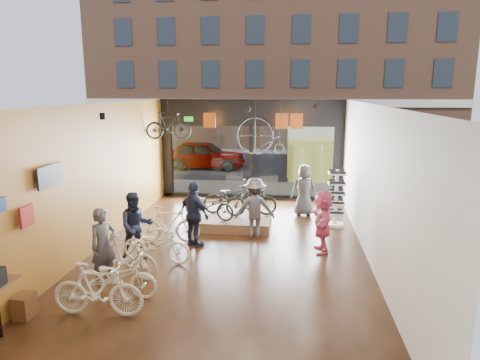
% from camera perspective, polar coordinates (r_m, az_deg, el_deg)
% --- Properties ---
extents(ground_plane, '(7.00, 12.00, 0.04)m').
position_cam_1_polar(ground_plane, '(11.22, -1.55, -9.83)').
color(ground_plane, black).
rests_on(ground_plane, ground).
extents(ceiling, '(7.00, 12.00, 0.04)m').
position_cam_1_polar(ceiling, '(10.43, -1.67, 10.17)').
color(ceiling, black).
rests_on(ceiling, ground).
extents(wall_left, '(0.04, 12.00, 3.80)m').
position_cam_1_polar(wall_left, '(11.71, -18.90, 0.25)').
color(wall_left, '#A27525').
rests_on(wall_left, ground).
extents(wall_right, '(0.04, 12.00, 3.80)m').
position_cam_1_polar(wall_right, '(10.73, 17.32, -0.66)').
color(wall_right, beige).
rests_on(wall_right, ground).
extents(wall_back, '(7.00, 0.04, 3.80)m').
position_cam_1_polar(wall_back, '(5.08, -12.03, -14.43)').
color(wall_back, beige).
rests_on(wall_back, ground).
extents(storefront, '(7.00, 0.26, 3.80)m').
position_cam_1_polar(storefront, '(16.54, 1.48, 4.12)').
color(storefront, black).
rests_on(storefront, ground).
extents(exit_sign, '(0.35, 0.06, 0.18)m').
position_cam_1_polar(exit_sign, '(16.70, -6.85, 8.09)').
color(exit_sign, '#198C26').
rests_on(exit_sign, storefront).
extents(street_road, '(30.00, 18.00, 0.02)m').
position_cam_1_polar(street_road, '(25.70, 3.38, 2.58)').
color(street_road, black).
rests_on(street_road, ground).
extents(sidewalk_near, '(30.00, 2.40, 0.12)m').
position_cam_1_polar(sidewalk_near, '(18.05, 1.81, -1.16)').
color(sidewalk_near, slate).
rests_on(sidewalk_near, ground).
extents(sidewalk_far, '(30.00, 2.00, 0.12)m').
position_cam_1_polar(sidewalk_far, '(29.63, 3.87, 3.96)').
color(sidewalk_far, slate).
rests_on(sidewalk_far, ground).
extents(opposite_building, '(26.00, 5.00, 14.00)m').
position_cam_1_polar(opposite_building, '(31.98, 4.31, 16.99)').
color(opposite_building, brown).
rests_on(opposite_building, ground).
extents(street_car, '(4.40, 1.77, 1.50)m').
position_cam_1_polar(street_car, '(23.04, -4.83, 3.40)').
color(street_car, gray).
rests_on(street_car, street_road).
extents(box_truck, '(2.39, 7.17, 2.82)m').
position_cam_1_polar(box_truck, '(21.51, 9.58, 4.45)').
color(box_truck, silver).
rests_on(box_truck, street_road).
extents(floor_bike_1, '(1.74, 0.54, 1.04)m').
position_cam_1_polar(floor_bike_1, '(8.57, -18.44, -13.69)').
color(floor_bike_1, beige).
rests_on(floor_bike_1, ground_plane).
extents(floor_bike_2, '(1.68, 0.61, 0.88)m').
position_cam_1_polar(floor_bike_2, '(9.19, -16.11, -12.30)').
color(floor_bike_2, beige).
rests_on(floor_bike_2, ground_plane).
extents(floor_bike_3, '(1.72, 0.85, 0.99)m').
position_cam_1_polar(floor_bike_3, '(10.02, -15.05, -9.81)').
color(floor_bike_3, beige).
rests_on(floor_bike_3, ground_plane).
extents(floor_bike_4, '(1.76, 0.75, 0.90)m').
position_cam_1_polar(floor_bike_4, '(10.69, -11.08, -8.49)').
color(floor_bike_4, beige).
rests_on(floor_bike_4, ground_plane).
extents(floor_bike_5, '(1.77, 0.61, 1.04)m').
position_cam_1_polar(floor_bike_5, '(11.95, -9.54, -5.86)').
color(floor_bike_5, beige).
rests_on(floor_bike_5, ground_plane).
extents(display_platform, '(2.40, 1.80, 0.30)m').
position_cam_1_polar(display_platform, '(13.38, -1.08, -5.44)').
color(display_platform, brown).
rests_on(display_platform, ground_plane).
extents(display_bike_left, '(1.73, 1.01, 0.86)m').
position_cam_1_polar(display_bike_left, '(12.96, -4.16, -3.37)').
color(display_bike_left, black).
rests_on(display_bike_left, display_platform).
extents(display_bike_mid, '(1.65, 0.81, 0.96)m').
position_cam_1_polar(display_bike_mid, '(13.22, 1.54, -2.81)').
color(display_bike_mid, black).
rests_on(display_bike_mid, display_platform).
extents(display_bike_right, '(1.98, 1.34, 0.99)m').
position_cam_1_polar(display_bike_right, '(13.68, -1.08, -2.24)').
color(display_bike_right, black).
rests_on(display_bike_right, display_platform).
extents(customer_0, '(0.68, 0.73, 1.67)m').
position_cam_1_polar(customer_0, '(9.80, -17.75, -8.37)').
color(customer_0, '#3F3F44').
rests_on(customer_0, ground_plane).
extents(customer_1, '(1.04, 0.97, 1.71)m').
position_cam_1_polar(customer_1, '(10.86, -13.69, -6.02)').
color(customer_1, '#161C33').
rests_on(customer_1, ground_plane).
extents(customer_2, '(1.10, 0.97, 1.79)m').
position_cam_1_polar(customer_2, '(11.47, -6.12, -4.59)').
color(customer_2, '#161C33').
rests_on(customer_2, ground_plane).
extents(customer_3, '(1.16, 0.72, 1.73)m').
position_cam_1_polar(customer_3, '(12.11, 2.00, -3.78)').
color(customer_3, '#3F3F44').
rests_on(customer_3, ground_plane).
extents(customer_4, '(0.90, 0.64, 1.73)m').
position_cam_1_polar(customer_4, '(14.42, 8.53, -1.35)').
color(customer_4, '#3F3F44').
rests_on(customer_4, ground_plane).
extents(customer_5, '(0.59, 1.56, 1.65)m').
position_cam_1_polar(customer_5, '(11.26, 10.92, -5.41)').
color(customer_5, '#CC4C72').
rests_on(customer_5, ground_plane).
extents(sunglasses_rack, '(0.62, 0.55, 1.79)m').
position_cam_1_polar(sunglasses_rack, '(13.41, 12.71, -2.40)').
color(sunglasses_rack, white).
rests_on(sunglasses_rack, ground_plane).
extents(wall_merch, '(0.40, 2.40, 2.60)m').
position_cam_1_polar(wall_merch, '(8.88, -27.64, -8.13)').
color(wall_merch, navy).
rests_on(wall_merch, wall_left).
extents(penny_farthing, '(1.64, 0.06, 1.32)m').
position_cam_1_polar(penny_farthing, '(15.23, 3.07, 5.72)').
color(penny_farthing, black).
rests_on(penny_farthing, ceiling).
extents(hung_bike, '(1.63, 0.69, 0.95)m').
position_cam_1_polar(hung_bike, '(15.18, -9.52, 7.16)').
color(hung_bike, black).
rests_on(hung_bike, ceiling).
extents(jersey_left, '(0.45, 0.03, 0.55)m').
position_cam_1_polar(jersey_left, '(15.84, -4.10, 7.94)').
color(jersey_left, '#CC5919').
rests_on(jersey_left, ceiling).
extents(jersey_mid, '(0.45, 0.03, 0.55)m').
position_cam_1_polar(jersey_mid, '(15.55, 5.60, 7.84)').
color(jersey_mid, '#CC5919').
rests_on(jersey_mid, ceiling).
extents(jersey_right, '(0.45, 0.03, 0.55)m').
position_cam_1_polar(jersey_right, '(15.55, 7.54, 7.79)').
color(jersey_right, '#CC5919').
rests_on(jersey_right, ceiling).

